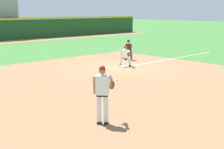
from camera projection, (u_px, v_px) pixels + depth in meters
ground_plane at (123, 67)px, 19.47m from camera, size 160.00×160.00×0.00m
infield_dirt_patch at (116, 86)px, 14.63m from camera, size 18.00×18.00×0.01m
foul_line_stripe at (173, 59)px, 22.96m from camera, size 10.45×0.10×0.00m
first_base_bag at (123, 67)px, 19.47m from camera, size 0.38×0.38×0.09m
baseball at (117, 80)px, 15.78m from camera, size 0.07×0.07×0.07m
pitcher at (103, 91)px, 9.62m from camera, size 0.85×0.56×1.86m
first_baseman at (125, 55)px, 19.73m from camera, size 0.76×1.07×1.34m
umpire at (128, 49)px, 22.23m from camera, size 0.66×0.68×1.46m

